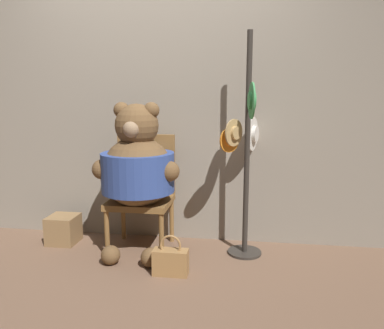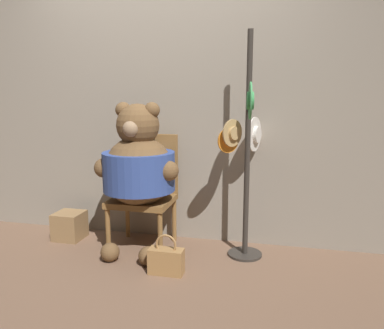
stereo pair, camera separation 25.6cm
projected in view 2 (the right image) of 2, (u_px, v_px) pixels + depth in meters
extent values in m
plane|color=brown|center=(137.00, 269.00, 2.85)|extent=(14.00, 14.00, 0.00)
cube|color=gray|center=(165.00, 91.00, 3.35)|extent=(8.00, 0.10, 2.68)
cylinder|color=olive|center=(108.00, 231.00, 3.09)|extent=(0.04, 0.04, 0.39)
cylinder|color=olive|center=(160.00, 236.00, 2.99)|extent=(0.04, 0.04, 0.39)
cylinder|color=olive|center=(128.00, 216.00, 3.48)|extent=(0.04, 0.04, 0.39)
cylinder|color=olive|center=(174.00, 220.00, 3.38)|extent=(0.04, 0.04, 0.39)
cube|color=olive|center=(142.00, 201.00, 3.20)|extent=(0.51, 0.47, 0.05)
cube|color=olive|center=(150.00, 163.00, 3.35)|extent=(0.51, 0.04, 0.53)
sphere|color=brown|center=(139.00, 171.00, 3.08)|extent=(0.58, 0.58, 0.58)
cylinder|color=#334C99|center=(139.00, 171.00, 3.08)|extent=(0.59, 0.59, 0.32)
sphere|color=brown|center=(138.00, 125.00, 3.01)|extent=(0.35, 0.35, 0.35)
sphere|color=brown|center=(123.00, 110.00, 3.02)|extent=(0.13, 0.13, 0.13)
sphere|color=brown|center=(152.00, 110.00, 2.96)|extent=(0.13, 0.13, 0.13)
sphere|color=#997A5B|center=(131.00, 129.00, 2.87)|extent=(0.13, 0.13, 0.13)
sphere|color=brown|center=(104.00, 168.00, 3.07)|extent=(0.16, 0.16, 0.16)
sphere|color=brown|center=(169.00, 171.00, 2.94)|extent=(0.16, 0.16, 0.16)
sphere|color=brown|center=(110.00, 252.00, 2.97)|extent=(0.15, 0.15, 0.15)
sphere|color=brown|center=(148.00, 256.00, 2.90)|extent=(0.15, 0.15, 0.15)
cylinder|color=#332D28|center=(245.00, 254.00, 3.09)|extent=(0.28, 0.28, 0.02)
cylinder|color=#332D28|center=(248.00, 148.00, 2.94)|extent=(0.04, 0.04, 1.79)
cylinder|color=tan|center=(232.00, 133.00, 2.80)|extent=(0.13, 0.18, 0.21)
cylinder|color=tan|center=(232.00, 133.00, 2.80)|extent=(0.11, 0.12, 0.10)
cylinder|color=orange|center=(228.00, 140.00, 2.83)|extent=(0.14, 0.14, 0.19)
cylinder|color=orange|center=(228.00, 140.00, 2.83)|extent=(0.11, 0.11, 0.09)
cylinder|color=#3D9351|center=(250.00, 101.00, 2.72)|extent=(0.05, 0.27, 0.27)
cylinder|color=#3D9351|center=(250.00, 101.00, 2.72)|extent=(0.07, 0.14, 0.13)
cylinder|color=silver|center=(255.00, 134.00, 3.05)|extent=(0.09, 0.27, 0.28)
cylinder|color=silver|center=(255.00, 134.00, 3.05)|extent=(0.11, 0.15, 0.14)
cube|color=#A87A47|center=(166.00, 261.00, 2.76)|extent=(0.26, 0.11, 0.19)
torus|color=#A87A47|center=(166.00, 245.00, 2.73)|extent=(0.16, 0.02, 0.16)
cube|color=#937047|center=(70.00, 226.00, 3.44)|extent=(0.25, 0.25, 0.25)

